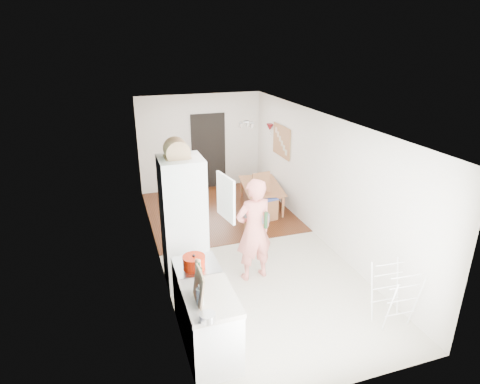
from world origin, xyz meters
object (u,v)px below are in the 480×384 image
person (254,221)px  dining_table (262,197)px  dining_chair (265,197)px  drying_rack (394,296)px  stool (254,229)px

person → dining_table: 3.16m
person → dining_chair: size_ratio=2.02×
drying_rack → stool: bearing=111.0°
dining_chair → stool: (-0.55, -0.78, -0.32)m
dining_table → dining_chair: (-0.19, -0.66, 0.28)m
dining_table → stool: dining_table is taller
dining_table → drying_rack: (0.21, -4.51, 0.21)m
dining_table → dining_chair: size_ratio=1.29×
person → dining_chair: bearing=-124.3°
stool → drying_rack: (0.96, -3.07, 0.25)m
dining_chair → stool: dining_chair is taller
person → dining_table: (1.24, 2.78, -0.81)m
stool → dining_table: bearing=62.6°
dining_table → stool: (-0.75, -1.44, -0.03)m
dining_chair → stool: size_ratio=2.59×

